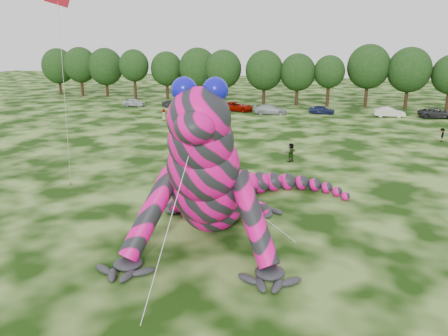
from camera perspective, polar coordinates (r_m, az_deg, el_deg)
The scene contains 26 objects.
ground at distance 23.92m, azimuth 0.96°, elevation -11.12°, with size 240.00×240.00×0.00m, color #16330A.
inflatable_gecko at distance 25.99m, azimuth -1.28°, elevation 2.27°, with size 15.89×18.87×9.44m, color #EB0981, non-canonical shape.
flying_kite at distance 30.44m, azimuth -20.79°, elevation 18.38°, with size 4.06×4.38×14.58m.
tree_0 at distance 100.12m, azimuth -20.78°, elevation 11.71°, with size 6.91×6.22×9.51m, color black, non-canonical shape.
tree_1 at distance 95.52m, azimuth -18.19°, elevation 11.86°, with size 6.74×6.07×9.81m, color black, non-canonical shape.
tree_2 at distance 93.21m, azimuth -15.17°, elevation 11.96°, with size 7.04×6.34×9.64m, color black, non-canonical shape.
tree_3 at distance 88.13m, azimuth -11.62°, elevation 11.90°, with size 5.81×5.23×9.44m, color black, non-canonical shape.
tree_4 at distance 86.94m, azimuth -7.48°, elevation 11.91°, with size 6.22×5.60×9.06m, color black, non-canonical shape.
tree_5 at distance 84.22m, azimuth -3.42°, elevation 12.13°, with size 7.16×6.44×9.80m, color black, non-canonical shape.
tree_6 at distance 80.81m, azimuth -0.06°, elevation 11.87°, with size 6.52×5.86×9.49m, color black, non-canonical shape.
tree_7 at distance 79.10m, azimuth 5.26°, elevation 11.70°, with size 6.68×6.01×9.48m, color black, non-canonical shape.
tree_8 at distance 78.34m, azimuth 9.57°, elevation 11.31°, with size 6.14×5.53×8.94m, color black, non-canonical shape.
tree_9 at distance 78.21m, azimuth 13.51°, elevation 10.98°, with size 5.27×4.74×8.68m, color black, non-canonical shape.
tree_10 at distance 79.25m, azimuth 18.27°, elevation 11.35°, with size 7.09×6.38×10.50m, color black, non-canonical shape.
tree_11 at distance 79.27m, azimuth 22.94°, elevation 10.74°, with size 7.01×6.31×10.07m, color black, non-canonical shape.
car_0 at distance 78.28m, azimuth -11.67°, elevation 8.39°, with size 1.58×3.93×1.34m, color silver.
car_1 at distance 75.62m, azimuth -6.62°, elevation 8.33°, with size 1.36×3.90×1.28m, color black.
car_2 at distance 71.34m, azimuth 1.72°, elevation 8.04°, with size 2.47×5.37×1.49m, color #920A00.
car_3 at distance 68.54m, azimuth 6.06°, elevation 7.60°, with size 2.06×5.07×1.47m, color #A0A6AA.
car_4 at distance 70.20m, azimuth 12.67°, elevation 7.45°, with size 1.57×3.90×1.33m, color #181F48.
car_5 at distance 70.23m, azimuth 20.80°, elevation 6.84°, with size 1.54×4.42×1.46m, color silver.
car_6 at distance 72.12m, azimuth 26.08°, elevation 6.47°, with size 2.42×5.24×1.46m, color #262628.
spectator_1 at distance 49.54m, azimuth 0.59°, elevation 4.40°, with size 0.76×0.59×1.57m, color gray.
spectator_4 at distance 63.28m, azimuth -7.87°, elevation 6.91°, with size 0.81×0.53×1.67m, color gray.
spectator_5 at distance 41.53m, azimuth 8.73°, elevation 2.01°, with size 1.65×0.53×1.78m, color gray.
spectator_2 at distance 55.05m, azimuth 26.57°, elevation 3.87°, with size 1.01×0.58×1.56m, color gray.
Camera 1 is at (5.74, -20.44, 11.03)m, focal length 35.00 mm.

